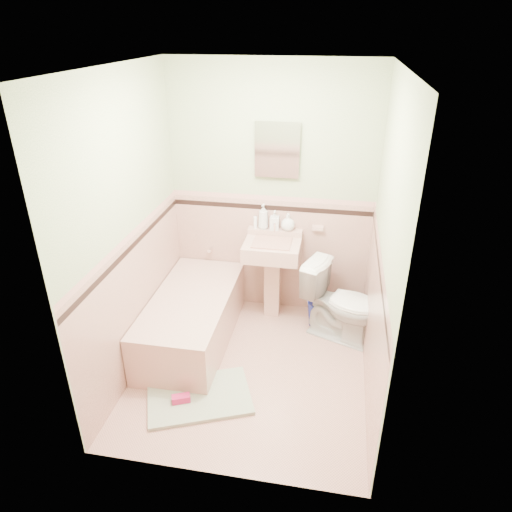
% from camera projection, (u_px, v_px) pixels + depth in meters
% --- Properties ---
extents(floor, '(2.20, 2.20, 0.00)m').
position_uv_depth(floor, '(251.00, 369.00, 4.14)').
color(floor, tan).
rests_on(floor, ground).
extents(ceiling, '(2.20, 2.20, 0.00)m').
position_uv_depth(ceiling, '(249.00, 66.00, 3.02)').
color(ceiling, white).
rests_on(ceiling, ground).
extents(wall_back, '(2.50, 0.00, 2.50)m').
position_uv_depth(wall_back, '(272.00, 195.00, 4.55)').
color(wall_back, beige).
rests_on(wall_back, ground).
extents(wall_front, '(2.50, 0.00, 2.50)m').
position_uv_depth(wall_front, '(213.00, 323.00, 2.62)').
color(wall_front, beige).
rests_on(wall_front, ground).
extents(wall_left, '(0.00, 2.50, 2.50)m').
position_uv_depth(wall_left, '(128.00, 232.00, 3.74)').
color(wall_left, beige).
rests_on(wall_left, ground).
extents(wall_right, '(0.00, 2.50, 2.50)m').
position_uv_depth(wall_right, '(384.00, 252.00, 3.42)').
color(wall_right, beige).
rests_on(wall_right, ground).
extents(wainscot_back, '(2.00, 0.00, 2.00)m').
position_uv_depth(wainscot_back, '(270.00, 255.00, 4.83)').
color(wainscot_back, tan).
rests_on(wainscot_back, ground).
extents(wainscot_front, '(2.00, 0.00, 2.00)m').
position_uv_depth(wainscot_front, '(218.00, 407.00, 2.92)').
color(wainscot_front, tan).
rests_on(wainscot_front, ground).
extents(wainscot_left, '(0.00, 2.20, 2.20)m').
position_uv_depth(wainscot_left, '(139.00, 301.00, 4.03)').
color(wainscot_left, tan).
rests_on(wainscot_left, ground).
extents(wainscot_right, '(0.00, 2.20, 2.20)m').
position_uv_depth(wainscot_right, '(372.00, 325.00, 3.72)').
color(wainscot_right, tan).
rests_on(wainscot_right, ground).
extents(accent_back, '(2.00, 0.00, 2.00)m').
position_uv_depth(accent_back, '(271.00, 208.00, 4.59)').
color(accent_back, black).
rests_on(accent_back, ground).
extents(accent_front, '(2.00, 0.00, 2.00)m').
position_uv_depth(accent_front, '(215.00, 340.00, 2.69)').
color(accent_front, black).
rests_on(accent_front, ground).
extents(accent_left, '(0.00, 2.20, 2.20)m').
position_uv_depth(accent_left, '(132.00, 247.00, 3.80)').
color(accent_left, black).
rests_on(accent_left, ground).
extents(accent_right, '(0.00, 2.20, 2.20)m').
position_uv_depth(accent_right, '(379.00, 267.00, 3.48)').
color(accent_right, black).
rests_on(accent_right, ground).
extents(cap_back, '(2.00, 0.00, 2.00)m').
position_uv_depth(cap_back, '(271.00, 198.00, 4.55)').
color(cap_back, tan).
rests_on(cap_back, ground).
extents(cap_front, '(2.00, 0.00, 2.00)m').
position_uv_depth(cap_front, '(214.00, 325.00, 2.65)').
color(cap_front, tan).
rests_on(cap_front, ground).
extents(cap_left, '(0.00, 2.20, 2.20)m').
position_uv_depth(cap_left, '(131.00, 236.00, 3.75)').
color(cap_left, tan).
rests_on(cap_left, ground).
extents(cap_right, '(0.00, 2.20, 2.20)m').
position_uv_depth(cap_right, '(381.00, 255.00, 3.44)').
color(cap_right, tan).
rests_on(cap_right, ground).
extents(bathtub, '(0.70, 1.50, 0.45)m').
position_uv_depth(bathtub, '(192.00, 320.00, 4.43)').
color(bathtub, tan).
rests_on(bathtub, floor).
extents(tub_faucet, '(0.04, 0.12, 0.04)m').
position_uv_depth(tub_faucet, '(211.00, 249.00, 4.88)').
color(tub_faucet, silver).
rests_on(tub_faucet, wall_back).
extents(sink, '(0.54, 0.48, 0.85)m').
position_uv_depth(sink, '(272.00, 280.00, 4.70)').
color(sink, tan).
rests_on(sink, floor).
extents(sink_faucet, '(0.02, 0.02, 0.10)m').
position_uv_depth(sink_faucet, '(275.00, 227.00, 4.59)').
color(sink_faucet, silver).
rests_on(sink_faucet, sink).
extents(medicine_cabinet, '(0.36, 0.04, 0.46)m').
position_uv_depth(medicine_cabinet, '(277.00, 150.00, 4.31)').
color(medicine_cabinet, white).
rests_on(medicine_cabinet, wall_back).
extents(soap_dish, '(0.11, 0.06, 0.04)m').
position_uv_depth(soap_dish, '(318.00, 228.00, 4.57)').
color(soap_dish, tan).
rests_on(soap_dish, wall_back).
extents(soap_bottle_left, '(0.11, 0.11, 0.26)m').
position_uv_depth(soap_bottle_left, '(263.00, 216.00, 4.60)').
color(soap_bottle_left, '#B2B2B2').
rests_on(soap_bottle_left, sink).
extents(soap_bottle_mid, '(0.09, 0.09, 0.19)m').
position_uv_depth(soap_bottle_mid, '(275.00, 220.00, 4.60)').
color(soap_bottle_mid, '#B2B2B2').
rests_on(soap_bottle_mid, sink).
extents(soap_bottle_right, '(0.17, 0.17, 0.17)m').
position_uv_depth(soap_bottle_right, '(288.00, 222.00, 4.58)').
color(soap_bottle_right, '#B2B2B2').
rests_on(soap_bottle_right, sink).
extents(tube, '(0.04, 0.04, 0.12)m').
position_uv_depth(tube, '(255.00, 222.00, 4.65)').
color(tube, white).
rests_on(tube, sink).
extents(toilet, '(0.85, 0.66, 0.76)m').
position_uv_depth(toilet, '(343.00, 303.00, 4.41)').
color(toilet, white).
rests_on(toilet, floor).
extents(bucket, '(0.30, 0.30, 0.27)m').
position_uv_depth(bucket, '(320.00, 313.00, 4.69)').
color(bucket, navy).
rests_on(bucket, floor).
extents(bath_mat, '(0.97, 0.82, 0.03)m').
position_uv_depth(bath_mat, '(199.00, 397.00, 3.81)').
color(bath_mat, '#9AAA8D').
rests_on(bath_mat, floor).
extents(shoe, '(0.16, 0.12, 0.06)m').
position_uv_depth(shoe, '(181.00, 399.00, 3.73)').
color(shoe, '#BF1E59').
rests_on(shoe, bath_mat).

